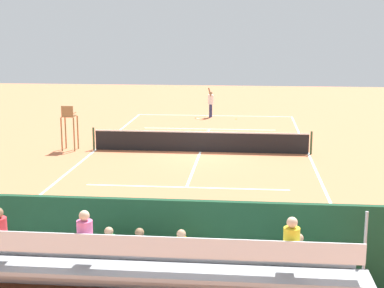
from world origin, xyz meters
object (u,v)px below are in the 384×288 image
Objects in this scene: equipment_bag at (192,266)px; tennis_racket at (198,119)px; umpire_chair at (69,123)px; courtside_bench at (278,252)px; tennis_ball_near at (236,119)px; tennis_player at (211,102)px; tennis_net at (200,141)px; bleacher_stand at (138,267)px.

equipment_bag is 23.05m from tennis_racket.
tennis_racket is at bearing -118.08° from umpire_chair.
courtside_bench is 22.93m from tennis_ball_near.
courtside_bench reaches higher than equipment_bag.
tennis_ball_near reaches higher than tennis_racket.
tennis_player is at bearing -87.23° from equipment_bag.
courtside_bench is at bearing 93.83° from tennis_ball_near.
tennis_net is 11.44× the size of equipment_bag.
tennis_net is 18.25× the size of tennis_racket.
umpire_chair reaches higher than tennis_player.
umpire_chair is 3.79× the size of tennis_racket.
tennis_net reaches higher than tennis_racket.
courtside_bench is at bearing -176.39° from equipment_bag.
tennis_player is 29.18× the size of tennis_ball_near.
tennis_ball_near is at bearing -91.26° from equipment_bag.
bleacher_stand is 2.29m from equipment_bag.
bleacher_stand is 25.66m from tennis_player.
tennis_net is 15.35m from bleacher_stand.
bleacher_stand is at bearing 86.71° from tennis_ball_near.
umpire_chair is at bearing -61.56° from equipment_bag.
courtside_bench is at bearing 102.62° from tennis_net.
bleacher_stand reaches higher than tennis_racket.
equipment_bag is at bearing 94.75° from tennis_racket.
tennis_net is at bearing -177.90° from umpire_chair.
tennis_ball_near is (-0.50, -23.00, -0.15)m from equipment_bag.
tennis_net is 10.32m from tennis_player.
tennis_player reaches higher than equipment_bag.
tennis_net is 5.72× the size of courtside_bench.
bleacher_stand is at bearing 35.00° from courtside_bench.
courtside_bench is 2.00× the size of equipment_bag.
tennis_ball_near is at bearing 156.90° from tennis_player.
umpire_chair is 11.18m from tennis_racket.
tennis_net is 6.26m from umpire_chair.
tennis_net is 1.14× the size of bleacher_stand.
tennis_ball_near is (-1.43, -24.95, -0.91)m from bleacher_stand.
tennis_racket is 8.55× the size of tennis_ball_near.
courtside_bench reaches higher than tennis_ball_near.
tennis_player reaches higher than tennis_net.
tennis_net reaches higher than courtside_bench.
bleacher_stand is 16.35m from umpire_chair.
tennis_racket is (-5.22, -9.79, -1.30)m from umpire_chair.
equipment_bag is at bearing 118.44° from umpire_chair.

